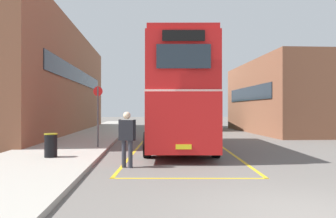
{
  "coord_description": "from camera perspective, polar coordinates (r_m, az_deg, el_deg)",
  "views": [
    {
      "loc": [
        -2.77,
        -5.61,
        1.85
      ],
      "look_at": [
        -1.52,
        13.65,
        1.89
      ],
      "focal_mm": 36.3,
      "sensor_mm": 36.0,
      "label": 1
    }
  ],
  "objects": [
    {
      "name": "ground_plane",
      "position": [
        20.29,
        4.18,
        -5.35
      ],
      "size": [
        135.6,
        135.6,
        0.0
      ],
      "primitive_type": "plane",
      "color": "#66605B"
    },
    {
      "name": "sidewalk_left",
      "position": [
        22.79,
        -13.16,
        -4.59
      ],
      "size": [
        4.0,
        57.6,
        0.14
      ],
      "primitive_type": "cube",
      "color": "#A39E93",
      "rests_on": "ground"
    },
    {
      "name": "brick_building_left",
      "position": [
        29.18,
        -20.98,
        4.28
      ],
      "size": [
        6.69,
        25.85,
        8.17
      ],
      "color": "brown",
      "rests_on": "ground"
    },
    {
      "name": "depot_building_right",
      "position": [
        29.55,
        20.44,
        1.84
      ],
      "size": [
        7.7,
        13.74,
        5.71
      ],
      "color": "brown",
      "rests_on": "ground"
    },
    {
      "name": "double_decker_bus",
      "position": [
        16.28,
        1.88,
        2.22
      ],
      "size": [
        3.42,
        10.46,
        4.75
      ],
      "color": "black",
      "rests_on": "ground"
    },
    {
      "name": "single_deck_bus",
      "position": [
        33.51,
        5.19,
        -0.48
      ],
      "size": [
        3.18,
        10.0,
        3.02
      ],
      "color": "black",
      "rests_on": "ground"
    },
    {
      "name": "pedestrian_boarding",
      "position": [
        10.92,
        -6.88,
        -4.35
      ],
      "size": [
        0.56,
        0.39,
        1.78
      ],
      "color": "#2D2D38",
      "rests_on": "ground"
    },
    {
      "name": "litter_bin",
      "position": [
        12.97,
        -19.08,
        -5.77
      ],
      "size": [
        0.48,
        0.48,
        0.85
      ],
      "color": "black",
      "rests_on": "sidewalk_left"
    },
    {
      "name": "bus_stop_sign",
      "position": [
        15.87,
        -11.68,
        -0.28
      ],
      "size": [
        0.44,
        0.12,
        2.78
      ],
      "color": "#4C4C51",
      "rests_on": "sidewalk_left"
    },
    {
      "name": "bay_marking_yellow",
      "position": [
        14.46,
        2.38,
        -7.45
      ],
      "size": [
        5.12,
        12.6,
        0.01
      ],
      "color": "gold",
      "rests_on": "ground"
    }
  ]
}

